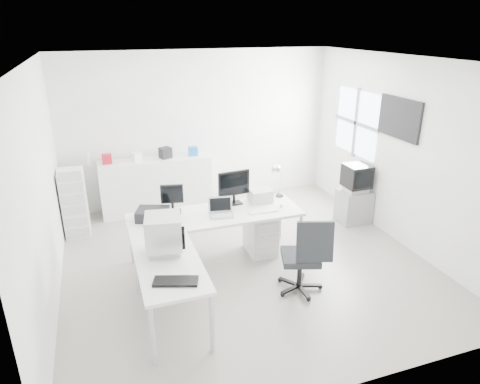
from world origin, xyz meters
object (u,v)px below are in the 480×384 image
object	(u,v)px
main_desk	(216,238)
office_chair	(301,254)
crt_tv	(357,178)
filing_cabinet	(75,203)
laptop	(221,209)
crt_monitor	(164,235)
tv_cabinet	(354,206)
sideboard	(156,185)
side_desk	(171,292)
laser_printer	(260,195)
lcd_monitor_large	(234,188)
drawer_pedestal	(261,234)
inkjet_printer	(153,214)
lcd_monitor_small	(172,199)

from	to	relation	value
main_desk	office_chair	xyz separation A→B (m)	(0.81, -1.03, 0.15)
crt_tv	filing_cabinet	size ratio (longest dim) A/B	0.46
laptop	crt_monitor	xyz separation A→B (m)	(-0.90, -0.75, 0.12)
crt_monitor	tv_cabinet	distance (m)	3.77
crt_tv	sideboard	world-z (taller)	crt_tv
crt_monitor	crt_tv	distance (m)	3.71
side_desk	office_chair	size ratio (longest dim) A/B	1.34
crt_monitor	filing_cabinet	distance (m)	2.68
main_desk	filing_cabinet	distance (m)	2.47
laptop	tv_cabinet	size ratio (longest dim) A/B	0.58
laptop	laser_printer	xyz separation A→B (m)	(0.70, 0.32, -0.01)
lcd_monitor_large	filing_cabinet	bearing A→B (deg)	143.95
side_desk	laptop	world-z (taller)	laptop
laptop	tv_cabinet	distance (m)	2.68
sideboard	laser_printer	bearing A→B (deg)	-56.08
drawer_pedestal	inkjet_printer	world-z (taller)	inkjet_printer
drawer_pedestal	lcd_monitor_large	distance (m)	0.81
laptop	inkjet_printer	bearing A→B (deg)	177.12
lcd_monitor_small	laser_printer	bearing A→B (deg)	10.97
main_desk	lcd_monitor_large	size ratio (longest dim) A/B	4.84
side_desk	inkjet_printer	size ratio (longest dim) A/B	3.38
sideboard	lcd_monitor_large	bearing A→B (deg)	-64.93
tv_cabinet	crt_tv	distance (m)	0.51
inkjet_printer	crt_monitor	bearing A→B (deg)	-70.03
main_desk	filing_cabinet	bearing A→B (deg)	140.35
laptop	tv_cabinet	world-z (taller)	laptop
drawer_pedestal	filing_cabinet	bearing A→B (deg)	149.61
lcd_monitor_large	laser_printer	xyz separation A→B (m)	(0.40, -0.03, -0.16)
drawer_pedestal	crt_monitor	xyz separation A→B (m)	(-1.55, -0.90, 0.68)
inkjet_printer	crt_tv	distance (m)	3.47
lcd_monitor_large	tv_cabinet	distance (m)	2.38
laser_printer	main_desk	bearing A→B (deg)	-164.41
side_desk	lcd_monitor_small	size ratio (longest dim) A/B	3.59
inkjet_printer	crt_monitor	world-z (taller)	crt_monitor
filing_cabinet	inkjet_printer	bearing A→B (deg)	-54.56
drawer_pedestal	tv_cabinet	world-z (taller)	drawer_pedestal
sideboard	tv_cabinet	bearing A→B (deg)	-27.10
side_desk	sideboard	world-z (taller)	sideboard
laptop	office_chair	xyz separation A→B (m)	(0.76, -0.93, -0.33)
inkjet_printer	tv_cabinet	distance (m)	3.52
main_desk	lcd_monitor_large	xyz separation A→B (m)	(0.35, 0.25, 0.62)
sideboard	laptop	bearing A→B (deg)	-75.55
crt_monitor	office_chair	size ratio (longest dim) A/B	0.44
lcd_monitor_small	tv_cabinet	xyz separation A→B (m)	(3.15, 0.26, -0.66)
laptop	crt_monitor	distance (m)	1.18
lcd_monitor_large	laptop	size ratio (longest dim) A/B	1.52
sideboard	filing_cabinet	bearing A→B (deg)	-158.96
filing_cabinet	lcd_monitor_small	bearing A→B (deg)	-44.46
laser_printer	lcd_monitor_large	bearing A→B (deg)	174.96
main_desk	laptop	distance (m)	0.49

